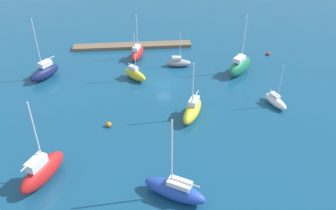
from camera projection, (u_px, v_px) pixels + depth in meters
water at (164, 84)px, 64.50m from camera, size 160.00×160.00×0.00m
pier_dock at (133, 46)px, 77.21m from camera, size 24.99×2.54×0.70m
sailboat_red_along_channel at (137, 53)px, 72.40m from camera, size 3.49×6.09×9.02m
sailboat_yellow_lone_north at (192, 110)px, 55.47m from camera, size 4.65×6.79×9.61m
sailboat_green_near_pier at (240, 66)px, 67.09m from camera, size 6.49×6.92×11.20m
sailboat_navy_east_end at (45, 72)px, 65.67m from camera, size 5.64×6.39×11.61m
sailboat_blue_outer_mooring at (175, 190)px, 42.16m from camera, size 7.84×5.83×11.22m
sailboat_gray_west_end at (178, 62)px, 69.85m from camera, size 4.95×2.30×6.97m
sailboat_white_mid_basin at (275, 101)px, 58.57m from camera, size 3.23×5.11×7.52m
sailboat_red_by_breakwater at (42, 171)px, 44.18m from camera, size 5.48×7.62×11.45m
sailboat_yellow_inner_mooring at (135, 74)px, 65.42m from camera, size 4.51×4.72×9.02m
mooring_buoy_red at (268, 53)px, 74.11m from camera, size 0.72×0.72×0.72m
mooring_buoy_orange at (109, 124)px, 54.01m from camera, size 0.81×0.81×0.81m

